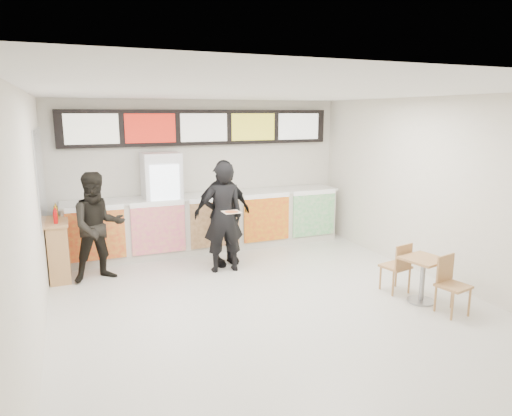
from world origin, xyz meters
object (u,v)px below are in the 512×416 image
service_counter (210,222)px  customer_main (223,217)px  drinks_fridge (163,204)px  condiment_ledge (59,249)px  cafe_table (423,272)px  customer_mid (223,213)px  customer_left (98,227)px

service_counter → customer_main: 1.41m
drinks_fridge → condiment_ledge: 2.05m
condiment_ledge → customer_main: bearing=-15.0°
service_counter → condiment_ledge: 2.89m
drinks_fridge → condiment_ledge: bearing=-161.1°
customer_main → condiment_ledge: bearing=-10.3°
service_counter → cafe_table: size_ratio=3.93×
service_counter → customer_main: (-0.16, -1.34, 0.39)m
customer_mid → condiment_ledge: 2.84m
customer_left → service_counter: bearing=14.2°
customer_main → customer_mid: size_ratio=1.00×
service_counter → drinks_fridge: bearing=179.0°
customer_mid → cafe_table: customer_mid is taller
customer_left → cafe_table: customer_left is taller
drinks_fridge → customer_main: bearing=-60.3°
drinks_fridge → condiment_ledge: drinks_fridge is taller
service_counter → cafe_table: service_counter is taller
customer_mid → cafe_table: size_ratio=1.36×
service_counter → customer_left: 2.42m
cafe_table → service_counter: bearing=107.9°
customer_left → condiment_ledge: customer_left is taller
service_counter → customer_mid: customer_mid is taller
customer_main → condiment_ledge: 2.79m
service_counter → customer_left: (-2.19, -0.97, 0.33)m
customer_left → customer_mid: 2.15m
condiment_ledge → customer_mid: bearing=-7.1°
customer_main → condiment_ledge: customer_main is taller
customer_left → cafe_table: bearing=-42.7°
customer_mid → condiment_ledge: bearing=160.7°
drinks_fridge → customer_main: drinks_fridge is taller
customer_main → customer_left: size_ratio=1.07×
customer_left → cafe_table: size_ratio=1.28×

